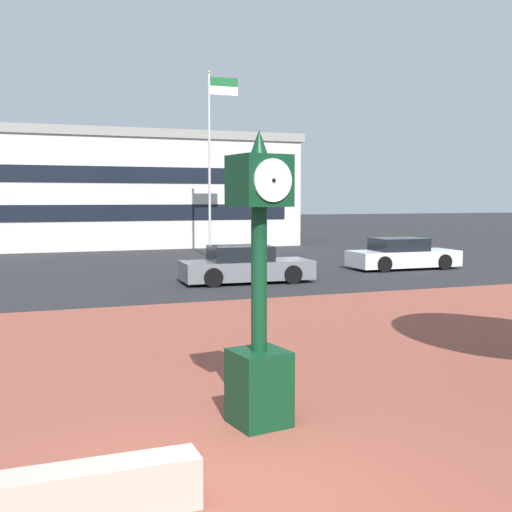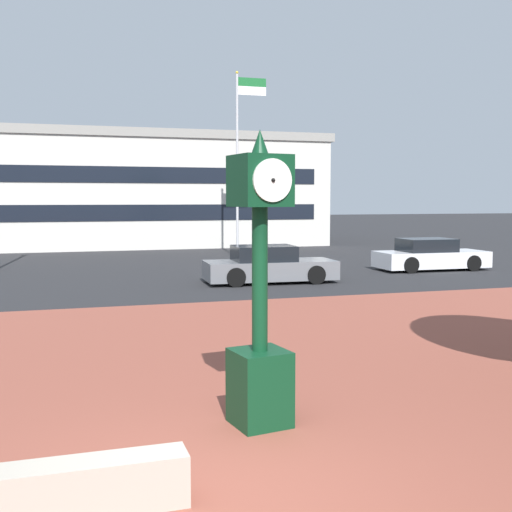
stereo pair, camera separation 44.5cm
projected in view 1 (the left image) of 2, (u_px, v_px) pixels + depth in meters
The scene contains 8 objects.
ground_plane at pixel (214, 499), 6.11m from camera, with size 200.00×200.00×0.00m, color #262628.
plaza_brick_paving at pixel (145, 390), 9.58m from camera, with size 44.00×15.41×0.01m, color brown.
planter_wall at pixel (19, 504), 5.49m from camera, with size 3.20×0.40×0.50m, color #ADA393.
street_clock at pixel (259, 302), 8.00m from camera, with size 0.76×0.77×3.74m.
car_street_near at pixel (245, 266), 21.86m from camera, with size 4.55×1.98×1.28m.
car_street_mid at pixel (402, 255), 26.11m from camera, with size 4.52×1.95×1.28m.
flagpole_primary at pixel (212, 151), 30.71m from camera, with size 1.53×0.14×8.98m.
civic_building at pixel (110, 190), 40.20m from camera, with size 22.00×11.08×6.81m.
Camera 1 is at (-1.65, -5.66, 2.89)m, focal length 44.59 mm.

